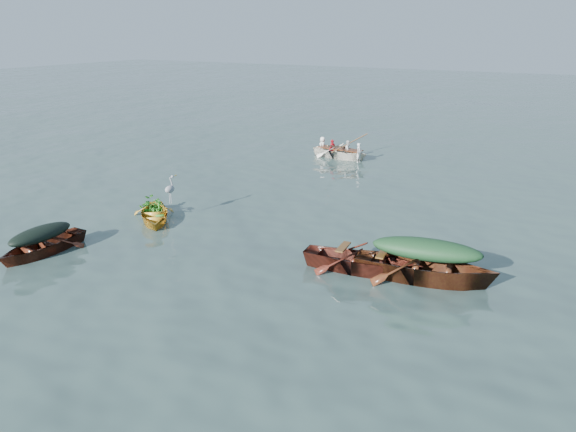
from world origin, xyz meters
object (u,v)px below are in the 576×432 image
yellow_dinghy (155,221)px  dark_covered_boat (43,254)px  open_wooden_boat (362,272)px  rowed_boat (340,158)px  heron (170,194)px  green_tarp_boat (424,281)px

yellow_dinghy → dark_covered_boat: size_ratio=0.87×
yellow_dinghy → open_wooden_boat: size_ratio=0.71×
yellow_dinghy → open_wooden_boat: bearing=-46.5°
rowed_boat → open_wooden_boat: bearing=-145.9°
open_wooden_boat → heron: heron is taller
heron → dark_covered_boat: bearing=-149.3°
dark_covered_boat → heron: bearing=74.6°
green_tarp_boat → rowed_boat: (-7.35, 11.39, 0.00)m
open_wooden_boat → heron: size_ratio=4.63×
open_wooden_boat → rowed_boat: (-5.81, 11.63, 0.00)m
dark_covered_boat → heron: heron is taller
yellow_dinghy → green_tarp_boat: 8.88m
open_wooden_boat → yellow_dinghy: bearing=80.7°
green_tarp_boat → heron: size_ratio=5.22×
dark_covered_boat → open_wooden_boat: (8.13, 3.15, 0.00)m
green_tarp_boat → open_wooden_boat: size_ratio=1.13×
heron → green_tarp_boat: bearing=-47.2°
yellow_dinghy → green_tarp_boat: green_tarp_boat is taller
dark_covered_boat → open_wooden_boat: bearing=22.0°
dark_covered_boat → heron: size_ratio=3.76×
open_wooden_boat → rowed_boat: size_ratio=1.08×
green_tarp_boat → heron: bearing=77.0°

